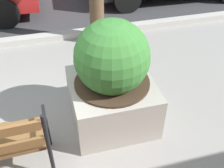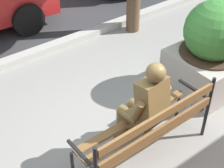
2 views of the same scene
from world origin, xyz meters
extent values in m
cylinder|color=black|center=(0.85, 0.24, 0.23)|extent=(0.04, 0.04, 0.45)
cylinder|color=black|center=(0.86, -0.23, 0.47)|extent=(0.04, 0.04, 0.95)
cube|color=black|center=(0.86, 0.04, 0.62)|extent=(0.05, 0.48, 0.03)
cube|color=#A8A399|center=(1.70, 0.48, 0.31)|extent=(1.04, 1.04, 0.62)
cylinder|color=#38281C|center=(1.70, 0.48, 0.63)|extent=(0.93, 0.93, 0.03)
sphere|color=#387A33|center=(1.70, 0.48, 1.00)|extent=(0.89, 0.89, 0.89)
cylinder|color=black|center=(0.24, 3.69, 0.32)|extent=(0.65, 0.24, 0.64)
camera|label=1|loc=(1.02, -2.10, 2.72)|focal=44.14mm
camera|label=2|loc=(-2.07, -2.10, 3.38)|focal=54.99mm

